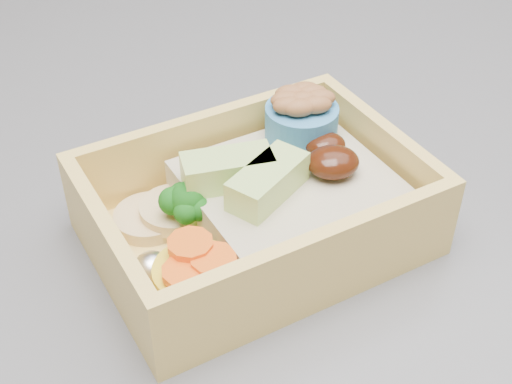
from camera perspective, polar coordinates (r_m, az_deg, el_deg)
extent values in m
cube|color=#39393F|center=(0.51, 6.30, 3.15)|extent=(1.24, 0.84, 0.04)
cube|color=#E7C05F|center=(0.41, 0.00, -3.34)|extent=(0.21, 0.19, 0.01)
cube|color=#E7C05F|center=(0.43, -3.93, 3.86)|extent=(0.17, 0.07, 0.04)
cube|color=#E7C05F|center=(0.35, 4.84, -5.99)|extent=(0.17, 0.07, 0.04)
cube|color=#E7C05F|center=(0.43, 9.91, 3.00)|extent=(0.05, 0.11, 0.04)
cube|color=#E7C05F|center=(0.37, -11.65, -4.71)|extent=(0.05, 0.11, 0.04)
cube|color=tan|center=(0.40, 2.68, -0.46)|extent=(0.14, 0.13, 0.03)
ellipsoid|color=#331207|center=(0.40, 6.17, 2.39)|extent=(0.04, 0.03, 0.02)
ellipsoid|color=#331207|center=(0.41, 5.56, 3.78)|extent=(0.03, 0.03, 0.01)
cube|color=#B4DC73|center=(0.38, 0.96, 0.85)|extent=(0.05, 0.05, 0.02)
cube|color=#B4DC73|center=(0.39, -2.28, 1.80)|extent=(0.05, 0.03, 0.02)
cylinder|color=#82B561|center=(0.40, -5.32, -2.55)|extent=(0.01, 0.01, 0.02)
sphere|color=#145B14|center=(0.39, -5.48, -0.58)|extent=(0.02, 0.02, 0.02)
sphere|color=#145B14|center=(0.39, -4.67, -0.12)|extent=(0.02, 0.02, 0.02)
sphere|color=#145B14|center=(0.39, -6.69, -0.72)|extent=(0.02, 0.02, 0.02)
sphere|color=#145B14|center=(0.38, -4.62, -1.35)|extent=(0.01, 0.01, 0.01)
sphere|color=#145B14|center=(0.38, -5.61, -1.60)|extent=(0.01, 0.01, 0.01)
sphere|color=#145B14|center=(0.39, -6.00, -0.19)|extent=(0.01, 0.01, 0.01)
cylinder|color=gold|center=(0.36, -4.80, -7.16)|extent=(0.04, 0.04, 0.02)
cylinder|color=#EC5A13|center=(0.36, -5.11, -5.54)|extent=(0.02, 0.02, 0.00)
cylinder|color=#EC5A13|center=(0.35, -5.67, -6.39)|extent=(0.02, 0.02, 0.00)
cylinder|color=#EC5A13|center=(0.35, -3.42, -5.43)|extent=(0.02, 0.02, 0.00)
cylinder|color=#EC5A13|center=(0.36, -5.29, -4.17)|extent=(0.02, 0.02, 0.00)
cylinder|color=tan|center=(0.41, -8.59, -2.11)|extent=(0.04, 0.04, 0.01)
cylinder|color=tan|center=(0.41, -6.54, -1.45)|extent=(0.04, 0.04, 0.01)
ellipsoid|color=silver|center=(0.42, -5.12, 0.44)|extent=(0.02, 0.02, 0.02)
ellipsoid|color=silver|center=(0.37, -8.32, -6.11)|extent=(0.02, 0.02, 0.02)
cylinder|color=teal|center=(0.42, 3.66, 5.62)|extent=(0.04, 0.04, 0.02)
ellipsoid|color=brown|center=(0.42, 3.74, 7.33)|extent=(0.02, 0.02, 0.01)
ellipsoid|color=brown|center=(0.42, 4.47, 7.88)|extent=(0.02, 0.02, 0.01)
ellipsoid|color=brown|center=(0.42, 2.45, 7.37)|extent=(0.02, 0.02, 0.01)
ellipsoid|color=brown|center=(0.41, 4.80, 6.96)|extent=(0.02, 0.02, 0.01)
ellipsoid|color=brown|center=(0.41, 3.48, 6.74)|extent=(0.02, 0.02, 0.01)
ellipsoid|color=brown|center=(0.42, 5.11, 7.48)|extent=(0.02, 0.02, 0.01)
ellipsoid|color=brown|center=(0.42, 2.79, 7.88)|extent=(0.02, 0.02, 0.01)
ellipsoid|color=brown|center=(0.43, 3.89, 8.12)|extent=(0.02, 0.02, 0.01)
ellipsoid|color=brown|center=(0.41, 2.64, 6.92)|extent=(0.02, 0.02, 0.01)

